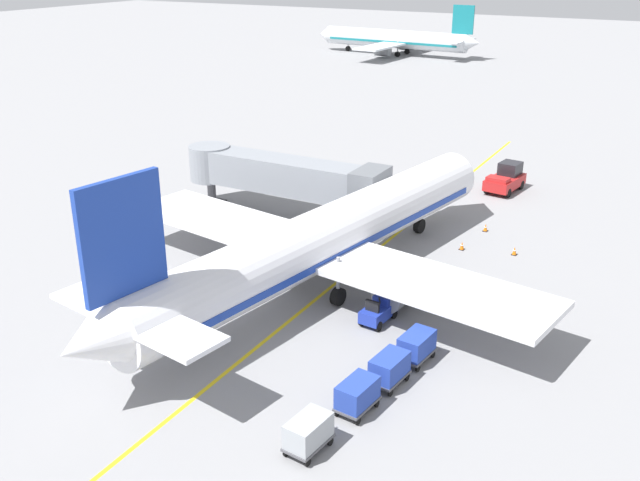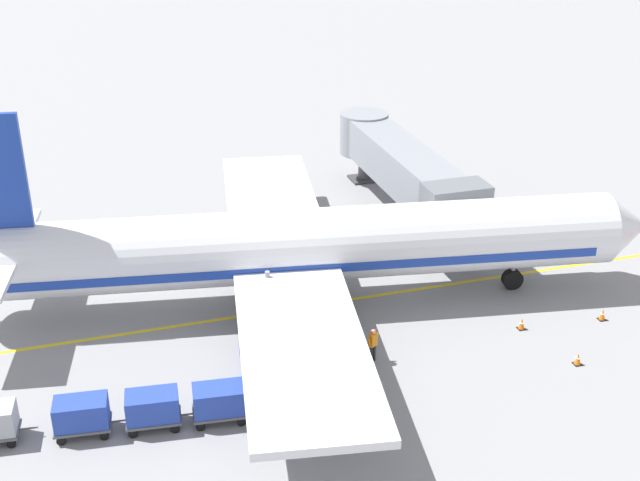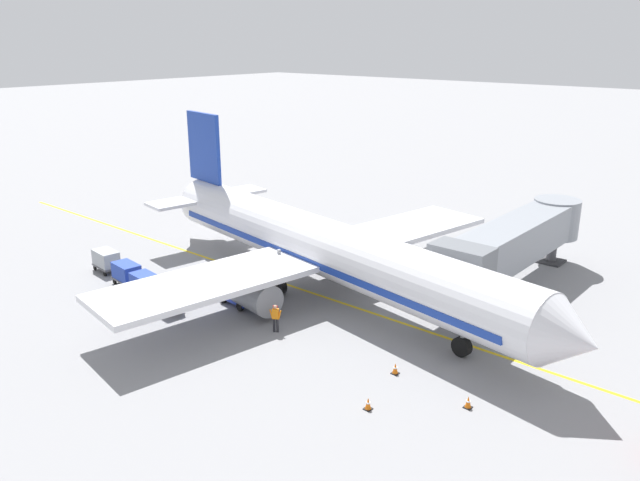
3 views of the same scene
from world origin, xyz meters
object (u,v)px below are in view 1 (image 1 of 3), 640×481
Objects in this scene: baggage_tug_lead at (379,310)px; baggage_cart_second_in_train at (390,368)px; ground_crew_wing_walker at (429,281)px; safety_cone_nose_right at (485,228)px; parked_airliner at (325,238)px; safety_cone_nose_left at (514,251)px; baggage_cart_tail_end at (308,432)px; baggage_cart_front at (417,345)px; pushback_tractor at (506,179)px; distant_taxiing_airliner at (395,39)px; safety_cone_wing_tip at (462,246)px; jet_bridge at (282,175)px; baggage_cart_third_in_train at (357,394)px.

baggage_tug_lead is 0.88× the size of baggage_cart_second_in_train.
ground_crew_wing_walker is 12.27m from safety_cone_nose_right.
parked_airliner is 63.15× the size of safety_cone_nose_left.
safety_cone_nose_right is (6.14, 13.99, -2.90)m from parked_airliner.
baggage_cart_tail_end is at bearing -63.95° from parked_airliner.
parked_airliner is at bearing 145.87° from baggage_cart_front.
pushback_tractor is 14.55m from safety_cone_nose_left.
distant_taxiing_airliner reaches higher than pushback_tractor.
baggage_cart_second_in_train is 6.31m from baggage_cart_tail_end.
baggage_cart_front is at bearing -82.94° from pushback_tractor.
safety_cone_nose_left is 4.62m from safety_cone_nose_right.
distant_taxiing_airliner reaches higher than baggage_cart_second_in_train.
safety_cone_nose_left is 1.00× the size of safety_cone_wing_tip.
jet_bridge is 29.17× the size of safety_cone_nose_right.
safety_cone_nose_left is (2.11, 25.17, -0.66)m from baggage_cart_tail_end.
pushback_tractor is at bearing 93.98° from safety_cone_wing_tip.
pushback_tractor is 0.13× the size of distant_taxiing_airliner.
distant_taxiing_airliner reaches higher than jet_bridge.
safety_cone_nose_right is 1.00× the size of safety_cone_wing_tip.
pushback_tractor is 87.32m from distant_taxiing_airliner.
distant_taxiing_airliner is at bearing 113.97° from baggage_cart_front.
baggage_cart_second_in_train is at bearing -97.55° from baggage_cart_front.
baggage_cart_second_in_train reaches higher than safety_cone_nose_left.
safety_cone_wing_tip is at bearing 1.61° from jet_bridge.
safety_cone_nose_left is (18.16, 1.28, -3.17)m from jet_bridge.
parked_airliner reaches higher than baggage_cart_third_in_train.
baggage_cart_third_in_train is at bearing -71.90° from baggage_tug_lead.
jet_bridge is 5.82× the size of baggage_cart_third_in_train.
parked_airliner is 12.60× the size of baggage_cart_front.
baggage_tug_lead is at bearing -67.04° from distant_taxiing_airliner.
distant_taxiing_airliner is (-38.62, 100.16, -0.16)m from parked_airliner.
pushback_tractor reaches higher than safety_cone_nose_left.
baggage_tug_lead is 1.54× the size of ground_crew_wing_walker.
safety_cone_nose_left is 0.02× the size of distant_taxiing_airliner.
baggage_tug_lead is 0.88× the size of baggage_cart_front.
jet_bridge is 10.18× the size of ground_crew_wing_walker.
baggage_cart_front is at bearing -40.85° from jet_bridge.
safety_cone_wing_tip is at bearing 93.72° from ground_crew_wing_walker.
baggage_cart_front is at bearing -80.05° from safety_cone_wing_tip.
baggage_tug_lead is at bearing -28.93° from parked_airliner.
jet_bridge is 29.17× the size of safety_cone_nose_left.
pushback_tractor is 2.75× the size of ground_crew_wing_walker.
parked_airliner is 12.60× the size of baggage_cart_third_in_train.
safety_cone_nose_right is (-0.99, 28.60, -0.66)m from baggage_cart_tail_end.
baggage_tug_lead is at bearing 100.28° from baggage_cart_tail_end.
ground_crew_wing_walker reaches higher than baggage_cart_tail_end.
jet_bridge is at bearing 123.90° from baggage_cart_tail_end.
jet_bridge is 3.70× the size of pushback_tractor.
baggage_tug_lead is (0.27, -27.13, -0.39)m from pushback_tractor.
baggage_cart_second_in_train is 5.01× the size of safety_cone_nose_right.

